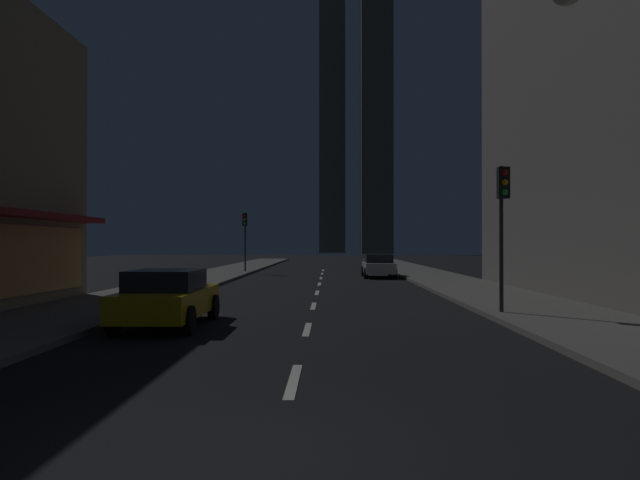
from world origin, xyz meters
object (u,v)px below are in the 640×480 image
car_parked_near (168,297)px  car_parked_far (378,266)px  traffic_light_far_left (245,229)px  traffic_light_near_right (503,206)px  fire_hydrant_far_left (202,277)px  street_lamp_right (614,70)px

car_parked_near → car_parked_far: size_ratio=1.00×
car_parked_near → traffic_light_far_left: bearing=94.2°
traffic_light_near_right → traffic_light_far_left: bearing=114.8°
car_parked_far → traffic_light_far_left: (-9.10, 4.52, 2.45)m
car_parked_near → traffic_light_near_right: bearing=11.5°
car_parked_near → traffic_light_far_left: size_ratio=1.01×
traffic_light_near_right → traffic_light_far_left: size_ratio=1.00×
traffic_light_far_left → traffic_light_near_right: bearing=-65.2°
fire_hydrant_far_left → traffic_light_far_left: size_ratio=0.16×
car_parked_far → traffic_light_far_left: bearing=153.6°
fire_hydrant_far_left → street_lamp_right: street_lamp_right is taller
car_parked_near → car_parked_far: 22.34m
car_parked_far → traffic_light_far_left: traffic_light_far_left is taller
traffic_light_near_right → street_lamp_right: (-0.12, -6.58, 1.87)m
car_parked_far → street_lamp_right: bearing=-86.1°
car_parked_near → car_parked_far: bearing=71.2°
street_lamp_right → traffic_light_near_right: bearing=89.0°
street_lamp_right → car_parked_far: bearing=93.9°
car_parked_near → street_lamp_right: street_lamp_right is taller
traffic_light_near_right → car_parked_near: bearing=-168.5°
car_parked_far → traffic_light_near_right: size_ratio=1.01×
car_parked_far → fire_hydrant_far_left: size_ratio=6.48×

